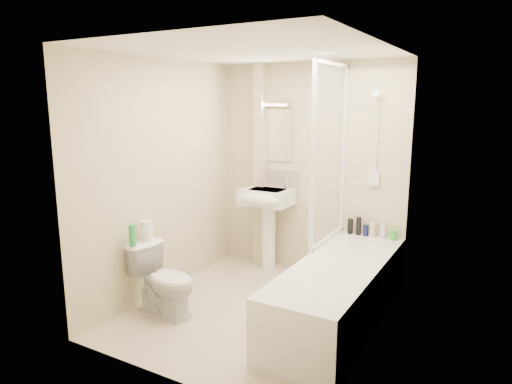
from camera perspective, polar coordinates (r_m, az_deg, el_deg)
The scene contains 25 objects.
floor at distance 4.51m, azimuth -0.01°, elevation -14.64°, with size 2.50×2.50×0.00m, color beige.
wall_back at distance 5.24m, azimuth 6.76°, elevation 2.73°, with size 2.20×0.02×2.40m, color beige.
wall_left at distance 4.76m, azimuth -11.60°, elevation 1.71°, with size 0.02×2.50×2.40m, color beige.
wall_right at distance 3.72m, azimuth 14.88°, elevation -1.10°, with size 0.02×2.50×2.40m, color beige.
ceiling at distance 4.08m, azimuth -0.01°, elevation 17.28°, with size 2.20×2.50×0.02m, color white.
tile_back at distance 4.96m, azimuth 14.80°, elevation 4.57°, with size 0.70×0.01×1.75m, color beige.
tile_right at distance 3.88m, azimuth 15.64°, elevation 2.73°, with size 0.01×2.10×1.75m, color beige.
pipe_boxing at distance 5.45m, azimuth 0.50°, elevation 3.15°, with size 0.12×0.12×2.40m, color beige.
splashback at distance 5.44m, azimuth 2.40°, elevation 1.31°, with size 0.60×0.01×0.30m, color beige.
mirror at distance 5.37m, azimuth 2.44°, elevation 7.09°, with size 0.46×0.01×0.60m, color white.
strip_light at distance 5.34m, azimuth 2.36°, elevation 11.04°, with size 0.42×0.07×0.07m, color silver.
bathtub at distance 4.28m, azimuth 10.33°, elevation -12.09°, with size 0.70×2.10×0.55m.
shower_screen at distance 4.64m, azimuth 9.21°, elevation 4.67°, with size 0.04×0.92×1.80m.
shower_fixture at distance 4.90m, azimuth 14.71°, elevation 5.92°, with size 0.10×0.16×0.99m.
pedestal_sink at distance 5.30m, azimuth 1.26°, elevation -1.77°, with size 0.57×0.51×1.10m.
bottle_black_a at distance 5.10m, azimuth 11.70°, elevation -4.21°, with size 0.06×0.06×0.16m, color black.
bottle_black_b at distance 5.07m, azimuth 12.71°, elevation -4.16°, with size 0.05×0.05×0.20m, color black.
bottle_blue at distance 5.05m, azimuth 13.58°, elevation -4.68°, with size 0.06×0.06×0.12m, color #121451.
bottle_cream at distance 5.03m, azimuth 14.37°, elevation -4.58°, with size 0.06×0.06×0.16m, color beige.
bottle_white_b at distance 5.01m, azimuth 15.57°, elevation -4.81°, with size 0.05×0.05×0.14m, color white.
bottle_green at distance 4.99m, azimuth 16.80°, elevation -5.16°, with size 0.07×0.07×0.10m, color green.
toilet at distance 4.42m, azimuth -11.36°, elevation -10.73°, with size 0.69×0.44×0.67m, color white.
toilet_roll_lower at distance 4.48m, azimuth -13.44°, elevation -5.33°, with size 0.11×0.11×0.09m, color white.
toilet_roll_upper at distance 4.49m, azimuth -13.52°, elevation -4.09°, with size 0.12×0.12×0.09m, color white.
green_bottle at distance 4.35m, azimuth -15.19°, elevation -5.23°, with size 0.06×0.06×0.19m, color green.
Camera 1 is at (2.00, -3.53, 1.98)m, focal length 32.00 mm.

